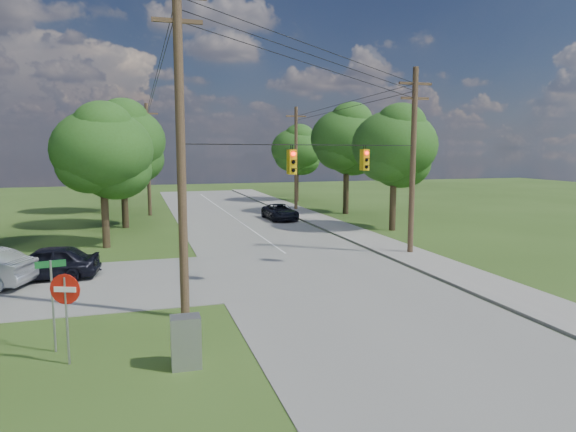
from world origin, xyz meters
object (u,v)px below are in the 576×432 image
object	(u,v)px
pole_sw	(181,143)
pole_north_w	(148,159)
pole_ne	(413,159)
do_not_enter_sign	(66,299)
control_cabinet	(186,342)
pole_north_e	(296,158)
car_main_north	(280,212)
car_cross_dark	(47,263)

from	to	relation	value
pole_sw	pole_north_w	distance (m)	29.62
pole_ne	do_not_enter_sign	distance (m)	20.51
control_cabinet	do_not_enter_sign	bearing A→B (deg)	160.87
pole_sw	pole_ne	xyz separation A→B (m)	(13.50, 7.60, -0.76)
pole_north_e	pole_north_w	xyz separation A→B (m)	(-13.90, 0.00, 0.00)
pole_north_e	car_main_north	distance (m)	8.48
car_main_north	do_not_enter_sign	distance (m)	29.80
car_cross_dark	control_cabinet	distance (m)	12.66
car_cross_dark	control_cabinet	world-z (taller)	car_cross_dark
pole_north_e	pole_ne	bearing A→B (deg)	-90.00
pole_sw	pole_north_e	size ratio (longest dim) A/B	1.20
pole_sw	car_main_north	distance (m)	25.93
pole_ne	control_cabinet	size ratio (longest dim) A/B	7.14
car_cross_dark	car_main_north	world-z (taller)	car_cross_dark
do_not_enter_sign	car_cross_dark	bearing A→B (deg)	122.81
pole_ne	control_cabinet	world-z (taller)	pole_ne
pole_north_e	car_main_north	bearing A→B (deg)	-118.09
do_not_enter_sign	car_main_north	bearing A→B (deg)	84.18
car_main_north	control_cabinet	world-z (taller)	control_cabinet
pole_north_w	car_main_north	size ratio (longest dim) A/B	2.10
pole_sw	control_cabinet	size ratio (longest dim) A/B	8.16
pole_north_e	pole_north_w	bearing A→B (deg)	180.00
pole_sw	pole_ne	bearing A→B (deg)	29.38
pole_ne	car_cross_dark	bearing A→B (deg)	-178.56
pole_north_e	control_cabinet	distance (m)	36.99
pole_sw	car_cross_dark	bearing A→B (deg)	128.30
car_cross_dark	pole_north_e	bearing A→B (deg)	145.89
car_cross_dark	do_not_enter_sign	world-z (taller)	do_not_enter_sign
car_cross_dark	car_main_north	xyz separation A→B (m)	(15.72, 16.11, -0.13)
pole_ne	pole_north_w	world-z (taller)	pole_ne
car_main_north	pole_ne	bearing A→B (deg)	-79.95
pole_sw	car_cross_dark	size ratio (longest dim) A/B	2.59
pole_ne	car_main_north	bearing A→B (deg)	102.27
pole_sw	control_cabinet	world-z (taller)	pole_sw
control_cabinet	pole_sw	bearing A→B (deg)	86.03
car_cross_dark	pole_ne	bearing A→B (deg)	97.72
pole_ne	do_not_enter_sign	bearing A→B (deg)	-147.51
control_cabinet	car_cross_dark	bearing A→B (deg)	115.42
pole_ne	pole_sw	bearing A→B (deg)	-150.62
pole_north_w	pole_sw	bearing A→B (deg)	-89.23
pole_ne	pole_north_w	size ratio (longest dim) A/B	1.05
pole_north_e	pole_north_w	world-z (taller)	same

